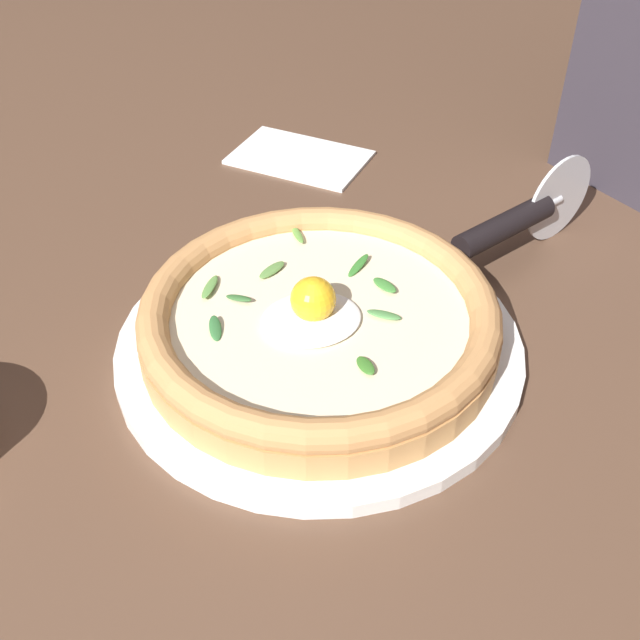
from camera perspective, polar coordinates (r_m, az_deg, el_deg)
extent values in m
cube|color=brown|center=(0.63, -0.74, -1.99)|extent=(2.40, 2.40, 0.03)
cylinder|color=white|center=(0.60, 0.00, -1.91)|extent=(0.31, 0.31, 0.01)
cylinder|color=tan|center=(0.58, 0.00, -0.65)|extent=(0.27, 0.27, 0.02)
torus|color=tan|center=(0.57, 0.00, 0.66)|extent=(0.27, 0.27, 0.02)
cylinder|color=beige|center=(0.58, 0.00, 0.36)|extent=(0.22, 0.22, 0.00)
ellipsoid|color=white|center=(0.57, -0.67, 0.10)|extent=(0.07, 0.06, 0.01)
sphere|color=yellow|center=(0.56, -0.51, 1.54)|extent=(0.03, 0.03, 0.03)
ellipsoid|color=#316B35|center=(0.56, -7.69, -0.60)|extent=(0.01, 0.02, 0.01)
ellipsoid|color=#356E25|center=(0.53, 3.36, -3.35)|extent=(0.01, 0.02, 0.01)
ellipsoid|color=#5E943E|center=(0.65, -1.67, 6.32)|extent=(0.01, 0.03, 0.01)
ellipsoid|color=#4F8E49|center=(0.57, 4.72, 0.40)|extent=(0.03, 0.02, 0.00)
ellipsoid|color=#315F2D|center=(0.59, -5.99, 1.61)|extent=(0.02, 0.02, 0.01)
ellipsoid|color=#3C7F34|center=(0.60, 4.77, 2.57)|extent=(0.02, 0.03, 0.01)
ellipsoid|color=#31712A|center=(0.62, 2.83, 4.03)|extent=(0.03, 0.02, 0.01)
ellipsoid|color=#598740|center=(0.61, -3.55, 3.70)|extent=(0.03, 0.02, 0.01)
ellipsoid|color=#5E9748|center=(0.60, -8.09, 2.43)|extent=(0.02, 0.03, 0.01)
cylinder|color=silver|center=(0.74, 17.15, 8.54)|extent=(0.08, 0.03, 0.08)
cylinder|color=silver|center=(0.73, 16.67, 8.31)|extent=(0.02, 0.01, 0.01)
cylinder|color=black|center=(0.68, 13.37, 6.72)|extent=(0.11, 0.06, 0.02)
cube|color=white|center=(0.85, -1.51, 11.96)|extent=(0.16, 0.16, 0.01)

